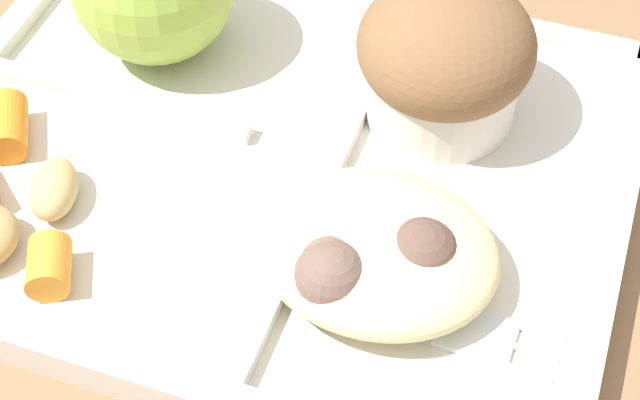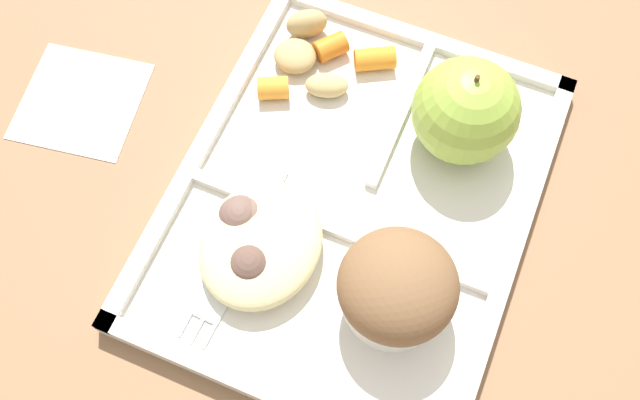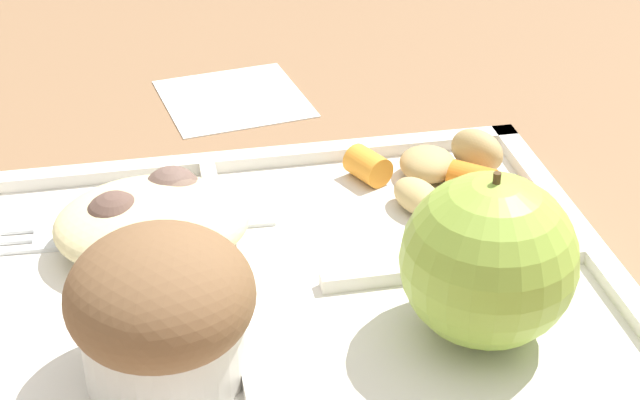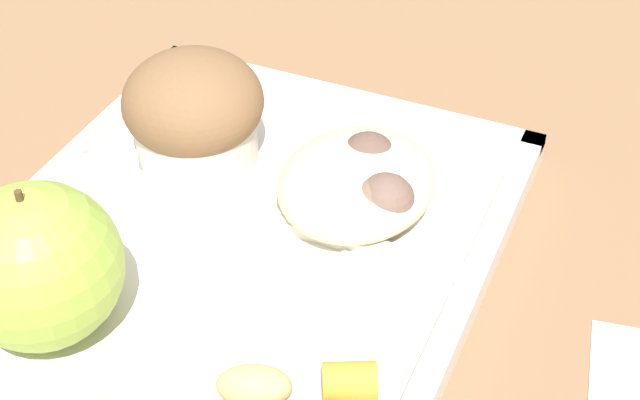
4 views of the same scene
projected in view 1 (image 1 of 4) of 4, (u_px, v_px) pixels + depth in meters
ground at (270, 176)px, 0.50m from camera, size 6.00×6.00×0.00m
lunch_tray at (269, 166)px, 0.50m from camera, size 0.34×0.27×0.02m
bran_muffin at (445, 59)px, 0.49m from camera, size 0.08×0.08×0.07m
carrot_slice_edge at (49, 266)px, 0.44m from camera, size 0.03×0.03×0.02m
carrot_slice_large at (8, 126)px, 0.49m from camera, size 0.03×0.04×0.02m
potato_chunk_browned at (54, 189)px, 0.47m from camera, size 0.03×0.04×0.02m
egg_noodle_pile at (377, 250)px, 0.44m from camera, size 0.11×0.09×0.03m
meatball_front at (330, 272)px, 0.43m from camera, size 0.03×0.03×0.03m
meatball_back at (421, 259)px, 0.43m from camera, size 0.04×0.04×0.04m
meatball_center at (332, 280)px, 0.43m from camera, size 0.04×0.04×0.04m
plastic_fork at (413, 313)px, 0.43m from camera, size 0.15×0.03×0.00m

